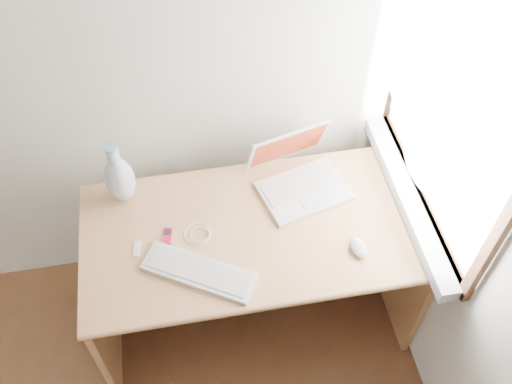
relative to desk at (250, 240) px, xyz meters
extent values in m
cube|color=white|center=(0.72, -0.07, 0.79)|extent=(0.01, 0.90, 1.00)
cube|color=#99999C|center=(0.66, -0.07, 0.26)|extent=(0.10, 0.96, 0.06)
cube|color=white|center=(0.64, -0.07, 0.82)|extent=(0.02, 0.84, 0.92)
cube|color=tan|center=(0.00, -0.08, 0.20)|extent=(1.41, 0.70, 0.03)
cube|color=tan|center=(-0.69, -0.08, -0.17)|extent=(0.03, 0.66, 0.71)
cube|color=tan|center=(0.69, -0.08, -0.17)|extent=(0.03, 0.66, 0.71)
cube|color=tan|center=(0.00, 0.25, -0.05)|extent=(1.35, 0.03, 0.47)
cube|color=white|center=(0.25, 0.06, 0.22)|extent=(0.42, 0.34, 0.02)
cube|color=white|center=(0.25, 0.06, 0.23)|extent=(0.35, 0.22, 0.00)
cube|color=white|center=(0.25, 0.19, 0.35)|extent=(0.38, 0.18, 0.23)
cube|color=maroon|center=(0.25, 0.19, 0.35)|extent=(0.34, 0.16, 0.20)
cube|color=white|center=(-0.24, -0.26, 0.22)|extent=(0.45, 0.34, 0.02)
cube|color=white|center=(-0.24, -0.26, 0.24)|extent=(0.41, 0.30, 0.00)
ellipsoid|color=white|center=(0.39, -0.26, 0.23)|extent=(0.08, 0.11, 0.04)
cube|color=#A70B29|center=(-0.35, -0.06, 0.22)|extent=(0.05, 0.09, 0.01)
cube|color=black|center=(-0.35, -0.06, 0.22)|extent=(0.03, 0.03, 0.00)
torus|color=white|center=(-0.23, -0.07, 0.22)|extent=(0.12, 0.12, 0.01)
cube|color=white|center=(-0.48, -0.10, 0.22)|extent=(0.04, 0.08, 0.01)
ellipsoid|color=silver|center=(-0.51, 0.17, 0.33)|extent=(0.12, 0.12, 0.23)
cylinder|color=silver|center=(-0.51, 0.17, 0.48)|extent=(0.05, 0.05, 0.10)
cylinder|color=#7BA2C5|center=(-0.51, 0.17, 0.53)|extent=(0.06, 0.06, 0.01)
camera|label=1|loc=(-0.23, -1.41, 2.13)|focal=40.00mm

